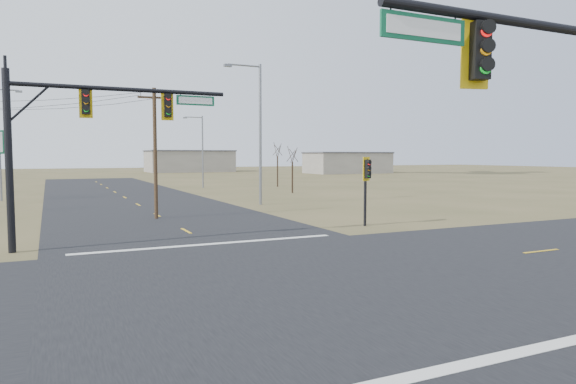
# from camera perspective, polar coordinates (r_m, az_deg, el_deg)

# --- Properties ---
(ground) EXTENTS (320.00, 320.00, 0.00)m
(ground) POSITION_cam_1_polar(r_m,az_deg,el_deg) (16.54, -1.09, -9.94)
(ground) COLOR brown
(ground) RESTS_ON ground
(road_ew) EXTENTS (160.00, 14.00, 0.02)m
(road_ew) POSITION_cam_1_polar(r_m,az_deg,el_deg) (16.54, -1.09, -9.90)
(road_ew) COLOR black
(road_ew) RESTS_ON ground
(road_ns) EXTENTS (14.00, 160.00, 0.02)m
(road_ns) POSITION_cam_1_polar(r_m,az_deg,el_deg) (16.54, -1.09, -9.90)
(road_ns) COLOR black
(road_ns) RESTS_ON ground
(stop_bar_near) EXTENTS (12.00, 0.40, 0.01)m
(stop_bar_near) POSITION_cam_1_polar(r_m,az_deg,el_deg) (10.47, 16.78, -18.41)
(stop_bar_near) COLOR silver
(stop_bar_near) RESTS_ON road_ns
(stop_bar_far) EXTENTS (12.00, 0.40, 0.01)m
(stop_bar_far) POSITION_cam_1_polar(r_m,az_deg,el_deg) (23.45, -8.60, -5.73)
(stop_bar_far) COLOR silver
(stop_bar_far) RESTS_ON road_ns
(mast_arm_far) EXTENTS (9.29, 0.49, 7.52)m
(mast_arm_far) POSITION_cam_1_polar(r_m,az_deg,el_deg) (23.89, -21.79, 7.15)
(mast_arm_far) COLOR black
(mast_arm_far) RESTS_ON ground
(pedestal_signal_ne) EXTENTS (0.65, 0.55, 3.95)m
(pedestal_signal_ne) POSITION_cam_1_polar(r_m,az_deg,el_deg) (29.20, 8.76, 1.91)
(pedestal_signal_ne) COLOR black
(pedestal_signal_ne) RESTS_ON ground
(utility_pole_near) EXTENTS (2.01, 0.24, 8.21)m
(utility_pole_near) POSITION_cam_1_polar(r_m,az_deg,el_deg) (33.35, -14.54, 4.47)
(utility_pole_near) COLOR #44331D
(utility_pole_near) RESTS_ON ground
(streetlight_a) EXTENTS (3.16, 0.37, 11.33)m
(streetlight_a) POSITION_cam_1_polar(r_m,az_deg,el_deg) (41.81, -3.42, 7.30)
(streetlight_a) COLOR slate
(streetlight_a) RESTS_ON ground
(streetlight_b) EXTENTS (2.49, 0.38, 8.87)m
(streetlight_b) POSITION_cam_1_polar(r_m,az_deg,el_deg) (64.32, -9.64, 4.89)
(streetlight_b) COLOR slate
(streetlight_b) RESTS_ON ground
(bare_tree_c) EXTENTS (2.38, 2.38, 5.29)m
(bare_tree_c) POSITION_cam_1_polar(r_m,az_deg,el_deg) (54.81, 0.49, 4.23)
(bare_tree_c) COLOR black
(bare_tree_c) RESTS_ON ground
(bare_tree_d) EXTENTS (2.42, 2.42, 6.00)m
(bare_tree_d) POSITION_cam_1_polar(r_m,az_deg,el_deg) (65.77, -1.18, 4.79)
(bare_tree_d) COLOR black
(bare_tree_d) RESTS_ON ground
(warehouse_mid) EXTENTS (20.00, 12.00, 5.00)m
(warehouse_mid) POSITION_cam_1_polar(r_m,az_deg,el_deg) (128.60, -10.90, 3.33)
(warehouse_mid) COLOR gray
(warehouse_mid) RESTS_ON ground
(warehouse_right) EXTENTS (18.00, 10.00, 4.50)m
(warehouse_right) POSITION_cam_1_polar(r_m,az_deg,el_deg) (117.14, 6.62, 3.19)
(warehouse_right) COLOR gray
(warehouse_right) RESTS_ON ground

